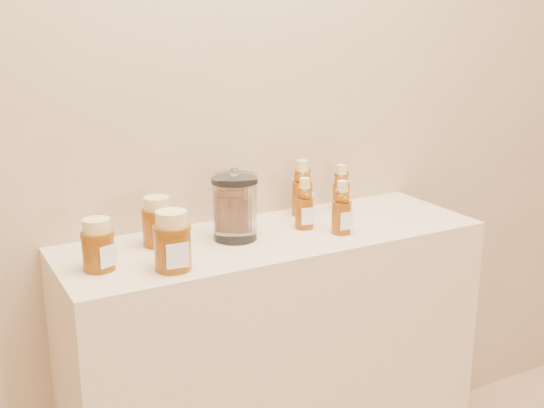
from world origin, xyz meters
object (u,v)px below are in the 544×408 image
glass_canister (235,205)px  display_table (274,378)px  bear_bottle_back_left (240,197)px  honey_jar_left (98,244)px  bear_bottle_front_left (304,200)px

glass_canister → display_table: bearing=-10.3°
display_table → glass_canister: glass_canister is taller
bear_bottle_back_left → honey_jar_left: size_ratio=1.42×
bear_bottle_back_left → glass_canister: size_ratio=0.93×
display_table → honey_jar_left: 0.72m
bear_bottle_back_left → glass_canister: 0.11m
bear_bottle_front_left → honey_jar_left: (-0.60, -0.04, -0.02)m
bear_bottle_front_left → glass_canister: size_ratio=0.86×
display_table → glass_canister: (-0.11, 0.02, 0.55)m
glass_canister → bear_bottle_back_left: bearing=56.6°
display_table → honey_jar_left: size_ratio=9.41×
display_table → bear_bottle_front_left: 0.54m
display_table → bear_bottle_front_left: bear_bottle_front_left is taller
honey_jar_left → bear_bottle_back_left: bearing=-4.6°
honey_jar_left → bear_bottle_front_left: bearing=-18.0°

